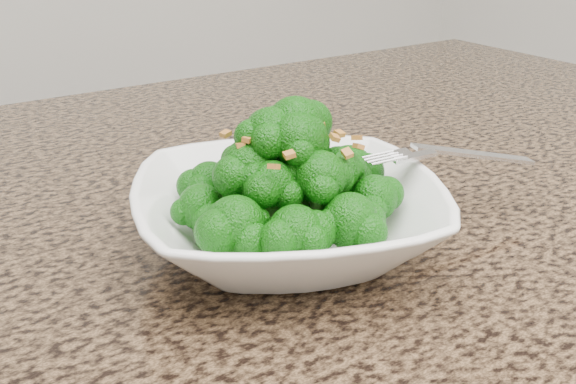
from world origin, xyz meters
TOP-DOWN VIEW (x-y plane):
  - granite_counter at (0.00, 0.30)m, footprint 1.64×1.04m
  - bowl at (0.04, 0.25)m, footprint 0.31×0.31m
  - broccoli_pile at (0.04, 0.25)m, footprint 0.21×0.21m
  - garlic_topping at (0.04, 0.25)m, footprint 0.12×0.12m
  - fork at (0.16, 0.23)m, footprint 0.19×0.09m

SIDE VIEW (x-z plane):
  - granite_counter at x=0.00m, z-range 0.87..0.90m
  - bowl at x=0.04m, z-range 0.90..0.96m
  - fork at x=0.16m, z-range 0.96..0.97m
  - broccoli_pile at x=0.04m, z-range 0.96..1.03m
  - garlic_topping at x=0.04m, z-range 1.03..1.04m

